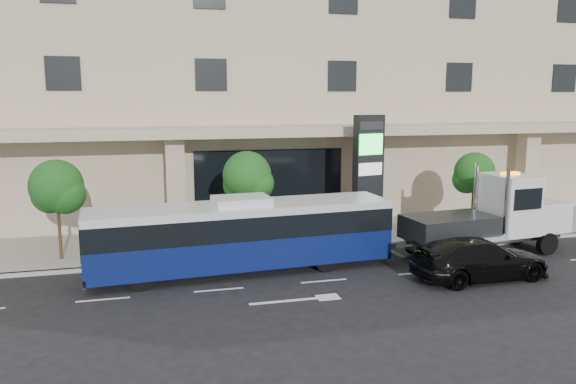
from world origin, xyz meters
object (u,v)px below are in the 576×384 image
(city_bus, at_px, (242,234))
(black_sedan, at_px, (480,259))
(tow_truck, at_px, (493,218))
(signage_pylon, at_px, (368,176))

(city_bus, relative_size, black_sedan, 2.25)
(city_bus, bearing_deg, tow_truck, -5.07)
(tow_truck, height_order, signage_pylon, signage_pylon)
(city_bus, xyz_separation_m, signage_pylon, (6.81, 3.61, 1.61))
(black_sedan, bearing_deg, signage_pylon, 13.24)
(tow_truck, height_order, black_sedan, tow_truck)
(tow_truck, relative_size, black_sedan, 1.63)
(city_bus, height_order, black_sedan, city_bus)
(city_bus, bearing_deg, signage_pylon, 24.02)
(black_sedan, height_order, signage_pylon, signage_pylon)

